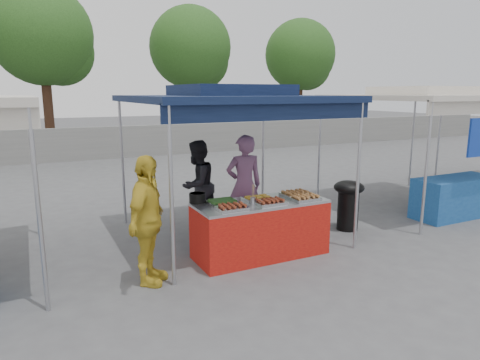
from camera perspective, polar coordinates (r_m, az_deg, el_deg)
name	(u,v)px	position (r m, az deg, el deg)	size (l,w,h in m)	color
ground_plane	(257,253)	(6.74, 2.30, -9.70)	(80.00, 80.00, 0.00)	#525254
back_wall	(118,142)	(16.88, -15.98, 4.87)	(40.00, 0.25, 1.20)	slate
main_canopy	(230,97)	(7.15, -1.34, 10.96)	(3.20, 3.20, 2.57)	#ACACB2
neighbor_stall_right	(436,134)	(9.72, 24.70, 5.54)	(3.20, 3.20, 2.57)	#ACACB2
tree_1	(46,40)	(18.49, -24.41, 16.67)	(3.76, 3.74, 6.43)	#3B2316
tree_2	(193,51)	(20.20, -6.26, 16.69)	(3.66, 3.63, 6.23)	#3B2316
tree_3	(302,58)	(22.93, 8.25, 15.78)	(3.59, 3.54, 6.09)	#3B2316
vendor_table	(261,229)	(6.52, 2.76, -6.50)	(2.00, 0.80, 0.85)	#B11710
food_tray_fl	(232,208)	(5.92, -1.08, -3.72)	(0.42, 0.30, 0.07)	#B7B7BC
food_tray_fm	(270,202)	(6.22, 4.01, -3.00)	(0.42, 0.30, 0.07)	#B7B7BC
food_tray_fr	(305,198)	(6.52, 8.65, -2.42)	(0.42, 0.30, 0.07)	#B7B7BC
food_tray_bl	(222,202)	(6.22, -2.36, -2.98)	(0.42, 0.30, 0.07)	#B7B7BC
food_tray_bm	(257,198)	(6.47, 2.31, -2.41)	(0.42, 0.30, 0.07)	#B7B7BC
food_tray_br	(295,194)	(6.77, 7.34, -1.85)	(0.42, 0.30, 0.07)	#B7B7BC
cooking_pot	(197,198)	(6.35, -5.70, -2.38)	(0.24, 0.24, 0.14)	black
skewer_cup	(253,201)	(6.23, 1.74, -2.79)	(0.08, 0.08, 0.10)	#ACACB2
wok_burner	(348,201)	(7.94, 14.24, -2.68)	(0.54, 0.54, 0.91)	black
crate_left	(217,240)	(6.86, -3.13, -7.93)	(0.52, 0.37, 0.31)	navy
crate_right	(258,230)	(7.33, 2.46, -6.67)	(0.51, 0.36, 0.31)	navy
crate_stacked	(259,213)	(7.24, 2.48, -4.42)	(0.49, 0.34, 0.29)	navy
vendor_woman	(244,185)	(7.37, 0.54, -0.74)	(0.64, 0.42, 1.75)	#7E5074
helper_man	(197,185)	(7.75, -5.71, -0.68)	(0.79, 0.61, 1.62)	black
customer_person	(147,221)	(5.59, -12.25, -5.35)	(0.99, 0.41, 1.69)	gold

